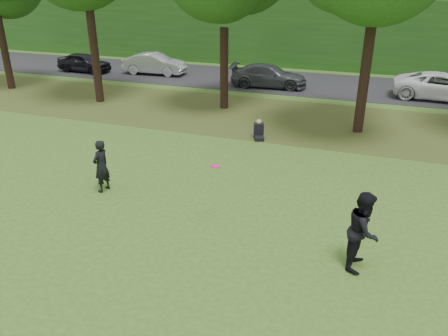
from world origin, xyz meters
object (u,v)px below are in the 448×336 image
at_px(seated_person, 259,131).
at_px(player_left, 101,166).
at_px(player_right, 363,230).
at_px(frisbee, 215,166).

bearing_deg(seated_person, player_left, -138.23).
distance_m(player_left, seated_person, 7.48).
xyz_separation_m(player_right, seated_person, (-4.71, 7.98, -0.69)).
distance_m(player_left, player_right, 8.35).
height_order(player_right, seated_person, player_right).
relative_size(frisbee, seated_person, 0.37).
bearing_deg(seated_person, player_right, -79.53).
xyz_separation_m(player_right, frisbee, (-3.98, 0.61, 0.83)).
height_order(player_left, frisbee, frisbee).
distance_m(player_right, seated_person, 9.29).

